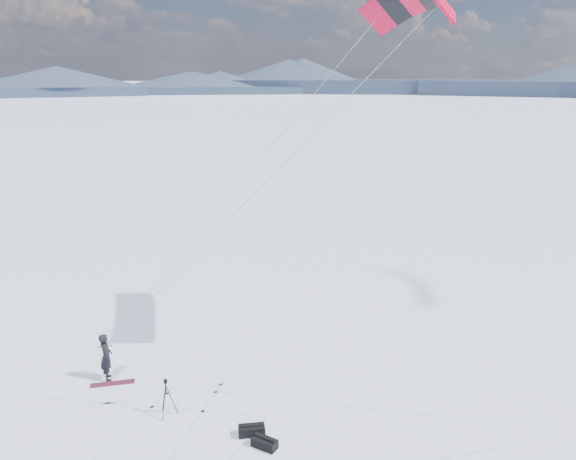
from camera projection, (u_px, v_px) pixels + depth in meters
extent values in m
plane|color=white|center=(192.00, 429.00, 18.29)|extent=(1800.00, 1800.00, 0.00)
cube|color=#1D253B|center=(539.00, 90.00, 296.58)|extent=(147.80, 124.57, 4.93)
cone|color=#1D253B|center=(539.00, 86.00, 295.92)|extent=(89.40, 89.40, 8.00)
cube|color=#1D253B|center=(352.00, 89.00, 323.41)|extent=(156.56, 89.15, 4.93)
cone|color=#1D253B|center=(352.00, 85.00, 322.74)|extent=(80.64, 80.64, 8.00)
cube|color=#1D253B|center=(177.00, 89.00, 320.29)|extent=(150.00, 45.00, 4.93)
cone|color=#1D253B|center=(177.00, 85.00, 319.63)|extent=(64.00, 64.00, 8.00)
cube|color=silver|center=(143.00, 424.00, 18.57)|extent=(6.45, 7.79, 0.01)
cube|color=silver|center=(193.00, 382.00, 21.05)|extent=(11.66, 3.07, 0.01)
cube|color=silver|center=(300.00, 426.00, 18.45)|extent=(6.52, 4.83, 0.01)
cube|color=silver|center=(332.00, 384.00, 20.93)|extent=(8.85, 4.87, 0.01)
imported|color=black|center=(108.00, 379.00, 21.30)|extent=(0.59, 0.76, 1.86)
cube|color=maroon|center=(113.00, 383.00, 20.95)|extent=(1.61, 0.35, 0.04)
cylinder|color=black|center=(172.00, 399.00, 18.93)|extent=(0.37, 0.04, 1.15)
cylinder|color=black|center=(164.00, 398.00, 19.02)|extent=(0.21, 0.33, 1.15)
cylinder|color=black|center=(164.00, 403.00, 18.74)|extent=(0.20, 0.34, 1.15)
cylinder|color=black|center=(166.00, 389.00, 18.78)|extent=(0.03, 0.03, 0.33)
cube|color=black|center=(166.00, 383.00, 18.72)|extent=(0.07, 0.07, 0.05)
cube|color=black|center=(165.00, 381.00, 18.70)|extent=(0.13, 0.09, 0.10)
cylinder|color=black|center=(165.00, 380.00, 18.78)|extent=(0.07, 0.10, 0.07)
cube|color=black|center=(252.00, 430.00, 17.96)|extent=(0.86, 0.44, 0.32)
cylinder|color=black|center=(251.00, 426.00, 17.91)|extent=(0.81, 0.12, 0.08)
cube|color=black|center=(265.00, 443.00, 17.37)|extent=(0.86, 0.82, 0.30)
cylinder|color=black|center=(265.00, 438.00, 17.32)|extent=(0.63, 0.57, 0.09)
cube|color=red|center=(441.00, 2.00, 18.08)|extent=(1.47, 0.90, 1.49)
cube|color=black|center=(394.00, 6.00, 22.09)|extent=(1.45, 0.96, 1.37)
cube|color=red|center=(378.00, 17.00, 22.82)|extent=(1.56, 0.86, 1.49)
cylinder|color=#94949B|center=(261.00, 187.00, 19.51)|extent=(11.66, 1.85, 12.06)
cylinder|color=#94949B|center=(248.00, 175.00, 21.88)|extent=(11.35, 3.27, 12.06)
cylinder|color=black|center=(105.00, 346.00, 20.94)|extent=(0.55, 0.06, 0.03)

